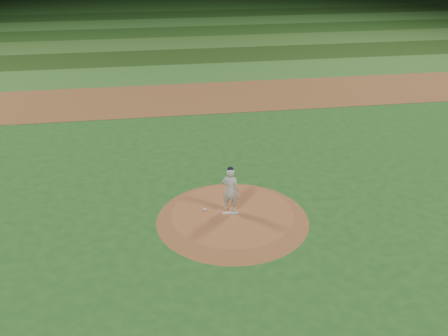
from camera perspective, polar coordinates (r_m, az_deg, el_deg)
The scene contains 12 objects.
ground at distance 18.14m, azimuth 0.98°, elevation -5.90°, with size 120.00×120.00×0.00m, color #245D1E.
infield_dirt_band at distance 30.79m, azimuth -3.48°, elevation 8.01°, with size 70.00×6.00×0.02m, color brown.
outfield_stripe_0 at distance 36.03m, azimuth -4.37°, elevation 10.72°, with size 70.00×5.00×0.02m, color #367028.
outfield_stripe_1 at distance 40.86m, azimuth -4.99°, elevation 12.58°, with size 70.00×5.00×0.02m, color #203F14.
outfield_stripe_2 at distance 45.72m, azimuth -5.48°, elevation 14.04°, with size 70.00×5.00×0.02m, color #386926.
outfield_stripe_3 at distance 50.61m, azimuth -5.89°, elevation 15.22°, with size 70.00×5.00×0.02m, color #214B18.
outfield_stripe_4 at distance 55.52m, azimuth -6.22°, elevation 16.20°, with size 70.00×5.00×0.02m, color #347229.
outfield_stripe_5 at distance 60.45m, azimuth -6.51°, elevation 17.01°, with size 70.00×5.00×0.02m, color #1E4817.
pitchers_mound at distance 18.08m, azimuth 0.98°, elevation -5.56°, with size 5.50×5.50×0.25m, color #A45D32.
pitching_rubber at distance 18.01m, azimuth 0.70°, elevation -5.16°, with size 0.59×0.15×0.03m, color silver.
rosin_bag at distance 18.20m, azimuth -2.22°, elevation -4.75°, with size 0.12×0.12×0.07m, color white.
pitcher_on_mound at distance 17.77m, azimuth 0.72°, elevation -2.47°, with size 0.73×0.61×1.76m.
Camera 1 is at (-2.67, -15.11, 9.69)m, focal length 40.00 mm.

